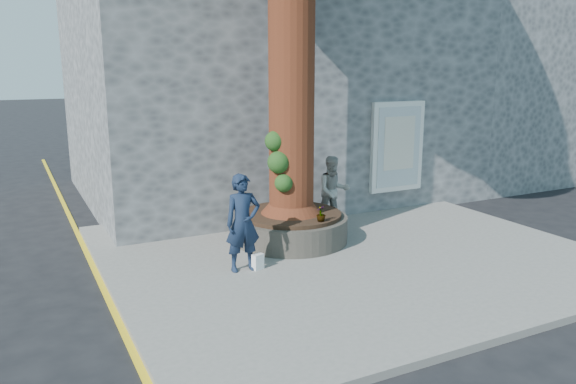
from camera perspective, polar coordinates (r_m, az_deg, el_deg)
name	(u,v)px	position (r m, az deg, el deg)	size (l,w,h in m)	color
ground	(303,286)	(9.65, 1.52, -9.52)	(120.00, 120.00, 0.00)	black
pavement	(346,252)	(11.15, 5.91, -6.13)	(9.00, 8.00, 0.12)	slate
yellow_line	(107,297)	(9.65, -17.90, -10.13)	(0.10, 30.00, 0.01)	yellow
stone_shop	(262,83)	(16.50, -2.66, 11.03)	(10.30, 8.30, 6.30)	#4D4F52
neighbour_shop	(469,84)	(21.08, 17.95, 10.38)	(6.00, 8.00, 6.00)	#4D4F52
planter	(291,227)	(11.53, 0.33, -3.57)	(2.30, 2.30, 0.60)	black
man	(243,223)	(9.78, -4.61, -3.14)	(0.63, 0.41, 1.73)	#132036
woman	(333,191)	(12.58, 4.61, 0.09)	(0.76, 0.60, 1.57)	#9F9E98
shopping_bag	(258,262)	(10.01, -3.09, -7.09)	(0.20, 0.12, 0.28)	white
plant_a	(244,199)	(11.88, -4.48, -0.72)	(0.18, 0.12, 0.35)	gray
plant_b	(299,193)	(12.43, 1.17, -0.08)	(0.19, 0.18, 0.35)	gray
plant_c	(321,214)	(10.79, 3.37, -2.20)	(0.17, 0.17, 0.31)	gray
plant_d	(297,202)	(11.62, 0.91, -1.05)	(0.29, 0.26, 0.32)	gray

